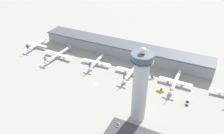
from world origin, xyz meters
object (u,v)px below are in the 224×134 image
at_px(airplane_gate_delta, 132,71).
at_px(service_truck_baggage, 187,102).
at_px(airplane_gate_alpha, 37,45).
at_px(service_truck_catering, 152,78).
at_px(car_yellow_taxi, 118,125).
at_px(control_tower, 140,86).
at_px(airplane_gate_charlie, 96,62).
at_px(service_truck_fuel, 161,90).
at_px(airplane_gate_bravo, 58,54).
at_px(airplane_gate_echo, 175,81).

bearing_deg(airplane_gate_delta, service_truck_baggage, -19.01).
relative_size(airplane_gate_alpha, service_truck_catering, 5.47).
bearing_deg(car_yellow_taxi, control_tower, 55.11).
xyz_separation_m(airplane_gate_charlie, service_truck_catering, (66.98, 1.13, -2.72)).
relative_size(control_tower, service_truck_fuel, 8.70).
height_order(airplane_gate_charlie, car_yellow_taxi, airplane_gate_charlie).
bearing_deg(airplane_gate_delta, airplane_gate_bravo, -177.31).
bearing_deg(airplane_gate_echo, car_yellow_taxi, -111.24).
bearing_deg(airplane_gate_bravo, service_truck_fuel, -4.68).
xyz_separation_m(service_truck_baggage, car_yellow_taxi, (-45.74, -52.32, -0.49)).
relative_size(airplane_gate_echo, service_truck_fuel, 5.50).
bearing_deg(control_tower, service_truck_catering, 95.95).
height_order(airplane_gate_alpha, service_truck_catering, airplane_gate_alpha).
height_order(airplane_gate_charlie, airplane_gate_delta, airplane_gate_delta).
distance_m(airplane_gate_bravo, service_truck_baggage, 159.70).
height_order(airplane_gate_bravo, car_yellow_taxi, airplane_gate_bravo).
bearing_deg(airplane_gate_echo, service_truck_baggage, -54.71).
relative_size(service_truck_fuel, service_truck_baggage, 1.03).
bearing_deg(airplane_gate_alpha, service_truck_catering, -1.11).
xyz_separation_m(control_tower, airplane_gate_alpha, (-166.91, 63.47, -28.91)).
bearing_deg(airplane_gate_bravo, car_yellow_taxi, -31.57).
relative_size(airplane_gate_bravo, car_yellow_taxi, 10.25).
bearing_deg(airplane_gate_delta, airplane_gate_alpha, 177.88).
xyz_separation_m(airplane_gate_echo, car_yellow_taxi, (-29.34, -75.48, -3.83)).
relative_size(control_tower, car_yellow_taxi, 14.58).
xyz_separation_m(airplane_gate_bravo, service_truck_catering, (117.62, 6.55, -3.24)).
relative_size(airplane_gate_bravo, airplane_gate_delta, 1.05).
bearing_deg(car_yellow_taxi, airplane_gate_echo, 68.76).
relative_size(airplane_gate_charlie, car_yellow_taxi, 7.92).
bearing_deg(service_truck_catering, airplane_gate_charlie, -179.03).
relative_size(airplane_gate_delta, car_yellow_taxi, 9.77).
height_order(airplane_gate_bravo, service_truck_fuel, airplane_gate_bravo).
height_order(airplane_gate_bravo, airplane_gate_delta, airplane_gate_delta).
relative_size(airplane_gate_bravo, service_truck_fuel, 6.11).
xyz_separation_m(airplane_gate_bravo, airplane_gate_charlie, (50.64, 5.42, -0.52)).
xyz_separation_m(airplane_gate_echo, service_truck_baggage, (16.39, -23.16, -3.33)).
bearing_deg(service_truck_catering, service_truck_fuel, -50.30).
relative_size(service_truck_baggage, car_yellow_taxi, 1.63).
height_order(control_tower, service_truck_baggage, control_tower).
xyz_separation_m(airplane_gate_bravo, airplane_gate_delta, (95.92, 4.51, 0.00)).
distance_m(airplane_gate_alpha, airplane_gate_charlie, 93.74).
relative_size(airplane_gate_bravo, service_truck_catering, 7.11).
bearing_deg(airplane_gate_alpha, service_truck_baggage, -7.56).
bearing_deg(service_truck_baggage, control_tower, -133.51).
height_order(airplane_gate_echo, car_yellow_taxi, airplane_gate_echo).
distance_m(service_truck_fuel, service_truck_baggage, 27.45).
bearing_deg(car_yellow_taxi, airplane_gate_bravo, 148.43).
distance_m(airplane_gate_alpha, airplane_gate_bravo, 44.07).
bearing_deg(service_truck_catering, airplane_gate_delta, -174.63).
relative_size(control_tower, airplane_gate_delta, 1.49).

